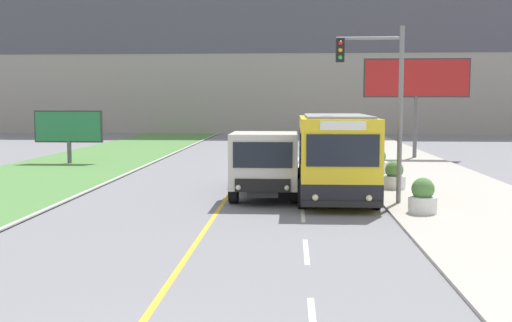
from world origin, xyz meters
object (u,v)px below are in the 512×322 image
at_px(billboard_small, 69,128).
at_px(planter_round_third, 378,162).
at_px(billboard_large, 416,81).
at_px(planter_round_near, 423,197).
at_px(traffic_light_mast, 382,92).
at_px(city_bus, 336,158).
at_px(dump_truck, 265,165).
at_px(planter_round_second, 394,176).

relative_size(billboard_small, planter_round_third, 3.27).
relative_size(billboard_large, planter_round_near, 5.80).
distance_m(traffic_light_mast, planter_round_third, 9.27).
relative_size(city_bus, billboard_small, 1.46).
height_order(dump_truck, planter_round_near, dump_truck).
height_order(billboard_small, planter_round_third, billboard_small).
relative_size(city_bus, planter_round_second, 5.10).
xyz_separation_m(dump_truck, billboard_large, (8.57, 15.70, 3.54)).
xyz_separation_m(city_bus, dump_truck, (-2.53, 0.55, -0.31)).
bearing_deg(billboard_large, planter_round_near, -100.61).
bearing_deg(planter_round_near, billboard_small, 139.08).
relative_size(billboard_large, billboard_small, 1.65).
distance_m(city_bus, planter_round_second, 3.81).
bearing_deg(traffic_light_mast, city_bus, 155.12).
distance_m(dump_truck, billboard_large, 18.23).
distance_m(billboard_large, planter_round_near, 19.56).
bearing_deg(city_bus, planter_round_third, 71.80).
xyz_separation_m(billboard_large, planter_round_near, (-3.52, -18.78, -4.21)).
relative_size(dump_truck, planter_round_second, 6.09).
bearing_deg(planter_round_third, planter_round_near, -90.46).
bearing_deg(billboard_small, billboard_large, 11.85).
bearing_deg(billboard_small, dump_truck, -44.35).
height_order(city_bus, billboard_large, billboard_large).
bearing_deg(planter_round_third, billboard_small, 166.42).
xyz_separation_m(billboard_large, planter_round_second, (-3.52, -13.55, -4.21)).
height_order(traffic_light_mast, billboard_large, billboard_large).
bearing_deg(city_bus, traffic_light_mast, -24.88).
distance_m(billboard_large, planter_round_second, 14.62).
height_order(billboard_small, planter_round_near, billboard_small).
relative_size(dump_truck, planter_round_third, 5.69).
bearing_deg(planter_round_near, city_bus, 134.86).
relative_size(dump_truck, planter_round_near, 6.12).
bearing_deg(planter_round_third, planter_round_second, -90.99).
distance_m(planter_round_near, planter_round_second, 5.23).
height_order(dump_truck, planter_round_third, dump_truck).
distance_m(city_bus, planter_round_near, 3.71).
xyz_separation_m(billboard_small, planter_round_third, (16.84, -4.07, -1.45)).
bearing_deg(city_bus, planter_round_second, 46.99).
bearing_deg(planter_round_third, city_bus, -108.20).
bearing_deg(traffic_light_mast, billboard_large, 74.88).
bearing_deg(planter_round_second, city_bus, -133.01).
distance_m(city_bus, dump_truck, 2.61).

